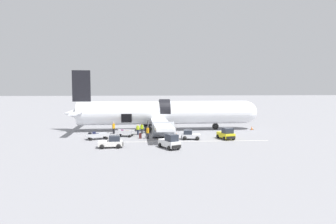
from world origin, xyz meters
TOP-DOWN VIEW (x-y plane):
  - ground_plane at (0.00, 0.00)m, footprint 500.00×500.00m
  - apron_marking_line at (0.08, -4.15)m, footprint 22.68×1.34m
  - airplane at (-2.24, 6.86)m, footprint 33.11×28.14m
  - baggage_tug_lead at (-9.70, -7.42)m, footprint 3.05×1.98m
  - baggage_tug_mid at (5.99, -3.05)m, footprint 2.30×3.24m
  - baggage_tug_rear at (-2.71, -8.73)m, footprint 2.58×3.48m
  - baggage_tug_spare at (0.90, -2.63)m, footprint 2.91×2.23m
  - baggage_cart_loading at (-8.28, 0.93)m, footprint 3.64×2.40m
  - baggage_cart_queued at (-12.15, -1.19)m, footprint 4.04×2.40m
  - ground_crew_loader_a at (-5.06, -1.52)m, footprint 0.44×0.61m
  - ground_crew_loader_b at (-6.42, 2.64)m, footprint 0.55×0.47m
  - ground_crew_driver at (-5.78, 3.38)m, footprint 0.53×0.50m
  - ground_crew_supervisor at (-10.22, 3.81)m, footprint 0.44×0.63m
  - suitcase_on_tarmac_upright at (-6.11, -1.13)m, footprint 0.39×0.36m
  - safety_cone_nose at (13.40, 5.98)m, footprint 0.55×0.55m
  - safety_cone_engine_left at (-2.80, -6.82)m, footprint 0.65×0.65m
  - safety_cone_wingtip at (-0.87, -1.02)m, footprint 0.63×0.63m

SIDE VIEW (x-z plane):
  - ground_plane at x=0.00m, z-range 0.00..0.00m
  - apron_marking_line at x=0.08m, z-range 0.00..0.01m
  - safety_cone_nose at x=13.40m, z-range -0.02..0.57m
  - safety_cone_wingtip at x=-0.87m, z-range -0.02..0.64m
  - safety_cone_engine_left at x=-2.80m, z-range -0.02..0.69m
  - suitcase_on_tarmac_upright at x=-6.11m, z-range -0.06..0.79m
  - baggage_cart_loading at x=-8.28m, z-range -0.01..0.97m
  - baggage_cart_queued at x=-12.15m, z-range -0.06..1.05m
  - baggage_tug_spare at x=0.90m, z-range -0.09..1.24m
  - baggage_tug_lead at x=-9.70m, z-range -0.10..1.37m
  - baggage_tug_mid at x=5.99m, z-range -0.12..1.54m
  - baggage_tug_rear at x=-2.71m, z-range -0.14..1.65m
  - ground_crew_loader_b at x=-6.42m, z-range 0.04..1.64m
  - ground_crew_driver at x=-5.78m, z-range 0.04..1.65m
  - ground_crew_loader_a at x=-5.06m, z-range 0.05..1.81m
  - ground_crew_supervisor at x=-10.22m, z-range 0.05..1.88m
  - airplane at x=-2.24m, z-range -2.14..8.01m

